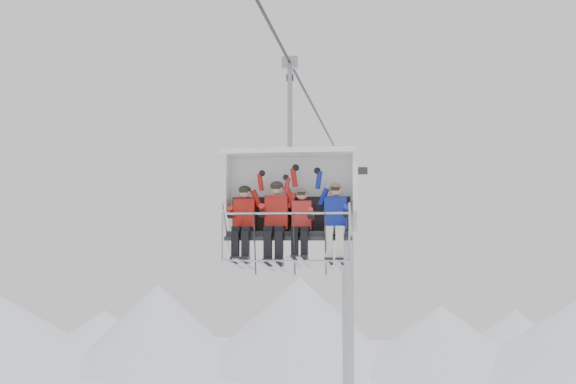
# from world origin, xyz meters

# --- Properties ---
(ridgeline) EXTENTS (72.00, 21.00, 7.00)m
(ridgeline) POSITION_xyz_m (-1.58, 42.05, 2.84)
(ridgeline) COLOR white
(ridgeline) RESTS_ON ground
(lift_tower_right) EXTENTS (2.00, 1.80, 13.48)m
(lift_tower_right) POSITION_xyz_m (0.00, 22.00, 5.78)
(lift_tower_right) COLOR #A2A4A9
(lift_tower_right) RESTS_ON ground
(haul_cable) EXTENTS (0.06, 50.00, 0.06)m
(haul_cable) POSITION_xyz_m (0.00, 0.00, 13.30)
(haul_cable) COLOR #303036
(haul_cable) RESTS_ON lift_tower_left
(chairlift_carrier) EXTENTS (2.57, 1.17, 3.98)m
(chairlift_carrier) POSITION_xyz_m (0.00, 0.41, 10.72)
(chairlift_carrier) COLOR black
(chairlift_carrier) RESTS_ON haul_cable
(skier_far_left) EXTENTS (0.41, 1.69, 1.62)m
(skier_far_left) POSITION_xyz_m (-0.87, 0.10, 10.21)
(skier_far_left) COLOR red
(skier_far_left) RESTS_ON chairlift_carrier
(skier_center_left) EXTENTS (0.44, 1.69, 1.73)m
(skier_center_left) POSITION_xyz_m (-0.24, 0.10, 10.24)
(skier_center_left) COLOR #B52018
(skier_center_left) RESTS_ON chairlift_carrier
(skier_center_right) EXTENTS (0.38, 1.69, 1.51)m
(skier_center_right) POSITION_xyz_m (0.25, 0.09, 10.18)
(skier_center_right) COLOR red
(skier_center_right) RESTS_ON chairlift_carrier
(skier_far_right) EXTENTS (0.42, 1.69, 1.66)m
(skier_far_right) POSITION_xyz_m (0.89, 0.10, 10.22)
(skier_far_right) COLOR #1528A3
(skier_far_right) RESTS_ON chairlift_carrier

